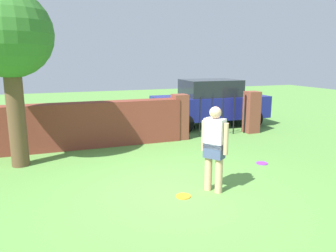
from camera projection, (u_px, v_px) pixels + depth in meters
ground_plane at (172, 191)px, 6.09m from camera, size 40.00×40.00×0.00m
brick_wall at (73, 126)px, 8.88m from camera, size 6.19×0.50×1.28m
tree at (9, 38)px, 6.97m from camera, size 1.91×1.91×3.95m
person at (214, 145)px, 5.92m from camera, size 0.39×0.46×1.62m
fence_gate at (217, 114)px, 10.41m from camera, size 3.07×0.44×1.40m
car at (210, 103)px, 11.93m from camera, size 4.24×1.99×1.72m
frisbee_orange at (183, 196)px, 5.85m from camera, size 0.27×0.27×0.02m
frisbee_purple at (262, 163)px, 7.70m from camera, size 0.27×0.27×0.02m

